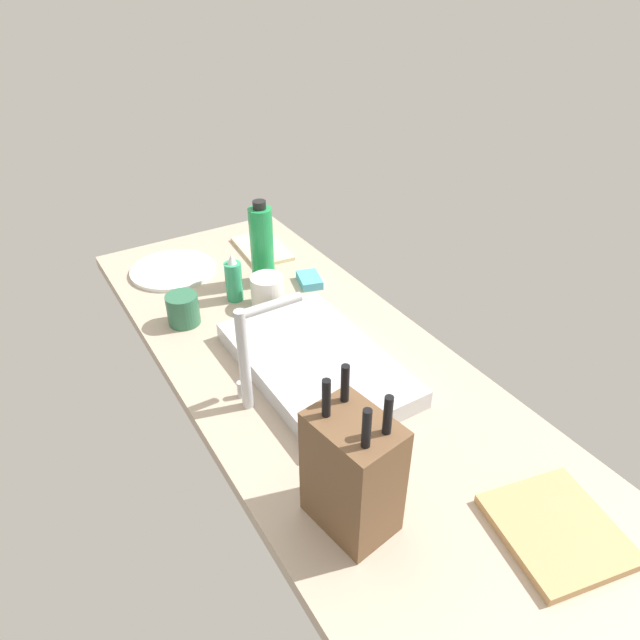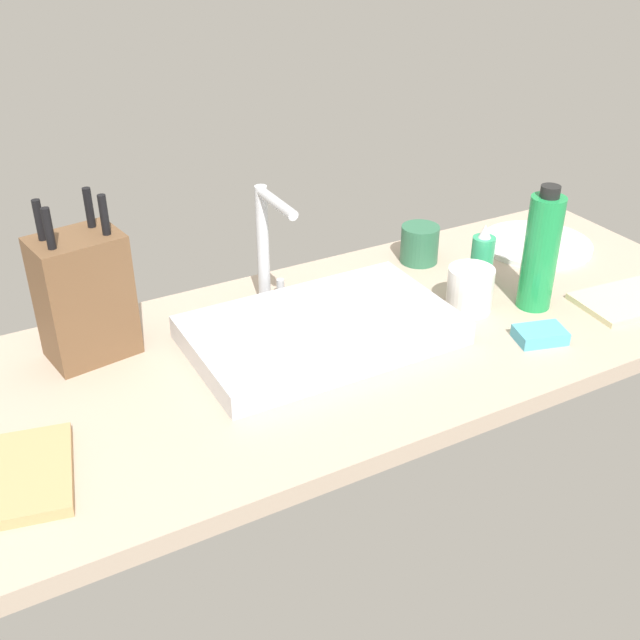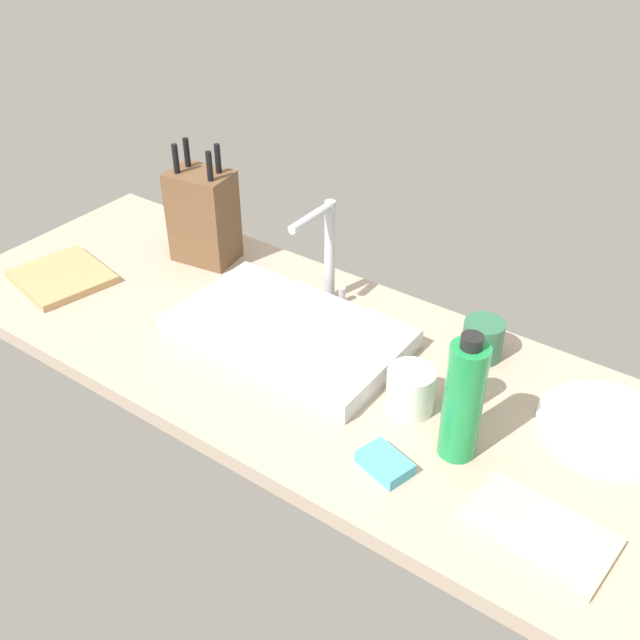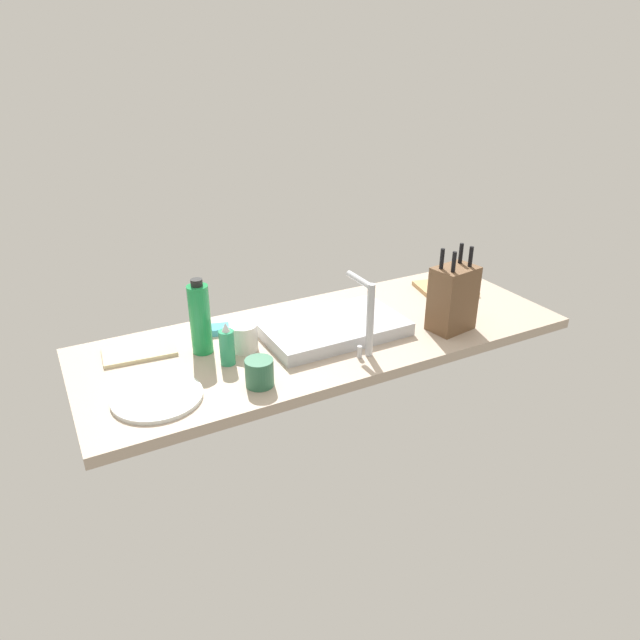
{
  "view_description": "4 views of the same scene",
  "coord_description": "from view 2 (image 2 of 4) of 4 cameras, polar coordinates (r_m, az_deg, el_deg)",
  "views": [
    {
      "loc": [
        -90.67,
        54.54,
        87.54
      ],
      "look_at": [
        3.33,
        -3.24,
        13.2
      ],
      "focal_mm": 31.8,
      "sensor_mm": 36.0,
      "label": 1
    },
    {
      "loc": [
        -60.34,
        -105.24,
        78.82
      ],
      "look_at": [
        -5.17,
        -4.34,
        11.62
      ],
      "focal_mm": 43.33,
      "sensor_mm": 36.0,
      "label": 2
    },
    {
      "loc": [
        75.89,
        -96.64,
        96.95
      ],
      "look_at": [
        3.52,
        4.85,
        9.1
      ],
      "focal_mm": 41.31,
      "sensor_mm": 36.0,
      "label": 3
    },
    {
      "loc": [
        84.77,
        154.13,
        92.34
      ],
      "look_at": [
        4.04,
        2.76,
        10.64
      ],
      "focal_mm": 32.01,
      "sensor_mm": 36.0,
      "label": 4
    }
  ],
  "objects": [
    {
      "name": "countertop_slab",
      "position": [
        1.44,
        0.98,
        -2.13
      ],
      "size": [
        167.37,
        62.87,
        3.5
      ],
      "primitive_type": "cube",
      "color": "tan",
      "rests_on": "ground"
    },
    {
      "name": "ceramic_cup",
      "position": [
        1.54,
        11.01,
        2.24
      ],
      "size": [
        9.05,
        9.05,
        8.91
      ],
      "primitive_type": "cylinder",
      "color": "silver",
      "rests_on": "countertop_slab"
    },
    {
      "name": "sink_basin",
      "position": [
        1.42,
        0.1,
        -0.75
      ],
      "size": [
        48.0,
        29.04,
        4.5
      ],
      "primitive_type": "cube",
      "color": "#B7BABF",
      "rests_on": "countertop_slab"
    },
    {
      "name": "knife_block",
      "position": [
        1.39,
        -17.03,
        1.69
      ],
      "size": [
        16.24,
        12.71,
        29.74
      ],
      "rotation": [
        0.0,
        0.0,
        0.15
      ],
      "color": "brown",
      "rests_on": "countertop_slab"
    },
    {
      "name": "soap_bottle",
      "position": [
        1.62,
        11.86,
        4.32
      ],
      "size": [
        4.72,
        4.72,
        14.1
      ],
      "color": "#2D9966",
      "rests_on": "countertop_slab"
    },
    {
      "name": "dinner_plate",
      "position": [
        1.86,
        15.67,
        5.42
      ],
      "size": [
        25.36,
        25.36,
        1.2
      ],
      "primitive_type": "cylinder",
      "color": "silver",
      "rests_on": "countertop_slab"
    },
    {
      "name": "faucet",
      "position": [
        1.48,
        -3.92,
        6.1
      ],
      "size": [
        5.5,
        14.72,
        24.45
      ],
      "color": "#B7BABF",
      "rests_on": "countertop_slab"
    },
    {
      "name": "dish_sponge",
      "position": [
        1.48,
        15.95,
        -1.06
      ],
      "size": [
        10.3,
        8.23,
        2.4
      ],
      "primitive_type": "cube",
      "rotation": [
        0.0,
        0.0,
        -0.28
      ],
      "color": "#4CA3BC",
      "rests_on": "countertop_slab"
    },
    {
      "name": "dish_towel",
      "position": [
        1.68,
        22.09,
        1.42
      ],
      "size": [
        23.78,
        15.41,
        1.2
      ],
      "primitive_type": "cube",
      "rotation": [
        0.0,
        0.0,
        -0.09
      ],
      "color": "beige",
      "rests_on": "countertop_slab"
    },
    {
      "name": "water_bottle",
      "position": [
        1.55,
        15.99,
        4.88
      ],
      "size": [
        6.71,
        6.71,
        25.14
      ],
      "color": "#1E8E47",
      "rests_on": "countertop_slab"
    },
    {
      "name": "coffee_mug",
      "position": [
        1.72,
        7.37,
        5.59
      ],
      "size": [
        8.36,
        8.36,
        8.3
      ],
      "primitive_type": "cylinder",
      "color": "#2D6647",
      "rests_on": "countertop_slab"
    }
  ]
}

